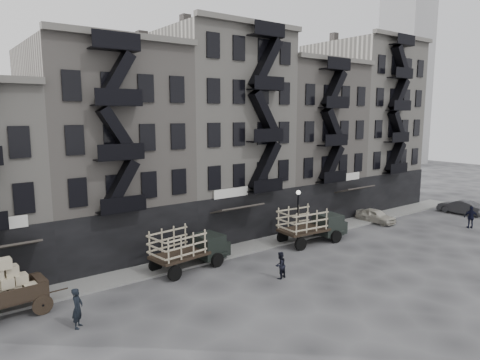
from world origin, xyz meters
TOP-DOWN VIEW (x-y plane):
  - ground at (0.00, 0.00)m, footprint 140.00×140.00m
  - sidewalk at (0.00, 3.75)m, footprint 55.00×2.50m
  - building_midwest at (-10.00, 9.83)m, footprint 10.00×11.35m
  - building_center at (-0.00, 9.82)m, footprint 10.00×11.35m
  - building_mideast at (10.00, 9.83)m, footprint 10.00×11.35m
  - building_east at (20.00, 9.82)m, footprint 10.00×11.35m
  - lamp_post at (3.00, 2.60)m, footprint 0.36×0.36m
  - wagon at (-18.11, 2.24)m, footprint 3.81×2.21m
  - stake_truck_west at (-7.11, 2.62)m, footprint 5.87×2.92m
  - stake_truck_east at (3.79, 1.79)m, footprint 6.10×2.90m
  - car_east at (13.43, 2.60)m, footprint 1.63×3.91m
  - car_far at (23.58, -0.50)m, footprint 1.61×4.42m
  - pedestrian_west at (-15.56, -1.11)m, footprint 0.82×0.88m
  - pedestrian_mid at (-3.39, -2.35)m, footprint 0.95×0.81m
  - policeman at (18.63, -3.86)m, footprint 1.20×1.20m

SIDE VIEW (x-z plane):
  - ground at x=0.00m, z-range 0.00..0.00m
  - sidewalk at x=0.00m, z-range 0.00..0.15m
  - car_east at x=13.43m, z-range 0.00..1.32m
  - car_far at x=23.58m, z-range 0.00..1.45m
  - pedestrian_mid at x=-3.39m, z-range 0.00..1.73m
  - pedestrian_west at x=-15.56m, z-range 0.00..2.01m
  - policeman at x=18.63m, z-range 0.00..2.04m
  - stake_truck_west at x=-7.11m, z-range 0.20..3.04m
  - stake_truck_east at x=3.79m, z-range 0.21..3.19m
  - wagon at x=-18.11m, z-range 0.22..3.35m
  - lamp_post at x=3.00m, z-range 0.64..4.92m
  - building_midwest at x=-10.00m, z-range -0.60..15.60m
  - building_mideast at x=10.00m, z-range -0.60..15.60m
  - building_center at x=0.00m, z-range -0.60..17.60m
  - building_east at x=20.00m, z-range -0.60..18.60m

